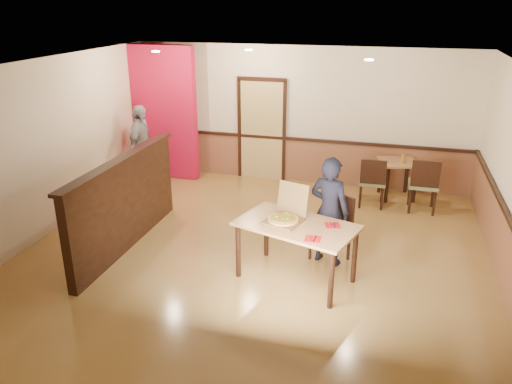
% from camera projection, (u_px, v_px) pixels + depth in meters
% --- Properties ---
extents(floor, '(7.00, 7.00, 0.00)m').
position_uv_depth(floor, '(254.00, 255.00, 7.59)').
color(floor, '#A67E40').
rests_on(floor, ground).
extents(ceiling, '(7.00, 7.00, 0.00)m').
position_uv_depth(ceiling, '(254.00, 68.00, 6.57)').
color(ceiling, black).
rests_on(ceiling, wall_back).
extents(wall_back, '(7.00, 0.00, 7.00)m').
position_uv_depth(wall_back, '(300.00, 116.00, 10.22)').
color(wall_back, beige).
rests_on(wall_back, floor).
extents(wall_left, '(0.00, 7.00, 7.00)m').
position_uv_depth(wall_left, '(43.00, 150.00, 7.95)').
color(wall_left, beige).
rests_on(wall_left, floor).
extents(wainscot_back, '(7.00, 0.04, 0.90)m').
position_uv_depth(wainscot_back, '(298.00, 161.00, 10.54)').
color(wainscot_back, brown).
rests_on(wainscot_back, floor).
extents(chair_rail_back, '(7.00, 0.06, 0.06)m').
position_uv_depth(chair_rail_back, '(299.00, 139.00, 10.35)').
color(chair_rail_back, black).
rests_on(chair_rail_back, wall_back).
extents(wainscot_right, '(0.04, 7.00, 0.90)m').
position_uv_depth(wainscot_right, '(508.00, 259.00, 6.56)').
color(wainscot_right, brown).
rests_on(wainscot_right, floor).
extents(back_door, '(0.90, 0.06, 2.10)m').
position_uv_depth(back_door, '(262.00, 130.00, 10.51)').
color(back_door, tan).
rests_on(back_door, wall_back).
extents(booth_partition, '(0.20, 3.10, 1.44)m').
position_uv_depth(booth_partition, '(125.00, 202.00, 7.64)').
color(booth_partition, black).
rests_on(booth_partition, floor).
extents(red_accent_panel, '(1.60, 0.20, 2.78)m').
position_uv_depth(red_accent_panel, '(160.00, 113.00, 10.49)').
color(red_accent_panel, '#B30C31').
rests_on(red_accent_panel, floor).
extents(spot_a, '(0.14, 0.14, 0.02)m').
position_uv_depth(spot_a, '(156.00, 51.00, 8.76)').
color(spot_a, '#FFE4B2').
rests_on(spot_a, ceiling).
extents(spot_b, '(0.14, 0.14, 0.02)m').
position_uv_depth(spot_b, '(249.00, 50.00, 9.02)').
color(spot_b, '#FFE4B2').
rests_on(spot_b, ceiling).
extents(spot_c, '(0.14, 0.14, 0.02)m').
position_uv_depth(spot_c, '(369.00, 60.00, 7.58)').
color(spot_c, '#FFE4B2').
rests_on(spot_c, ceiling).
extents(main_table, '(1.77, 1.33, 0.84)m').
position_uv_depth(main_table, '(296.00, 232.00, 6.69)').
color(main_table, '#B6814D').
rests_on(main_table, floor).
extents(diner_chair, '(0.67, 0.67, 0.99)m').
position_uv_depth(diner_chair, '(334.00, 225.00, 7.34)').
color(diner_chair, olive).
rests_on(diner_chair, floor).
extents(side_chair_left, '(0.49, 0.49, 0.96)m').
position_uv_depth(side_chair_left, '(372.00, 180.00, 9.18)').
color(side_chair_left, olive).
rests_on(side_chair_left, floor).
extents(side_chair_right, '(0.51, 0.51, 1.02)m').
position_uv_depth(side_chair_right, '(424.00, 183.00, 8.94)').
color(side_chair_right, olive).
rests_on(side_chair_right, floor).
extents(side_table, '(0.86, 0.86, 0.74)m').
position_uv_depth(side_table, '(398.00, 170.00, 9.61)').
color(side_table, '#B6814D').
rests_on(side_table, floor).
extents(diner, '(0.68, 0.55, 1.62)m').
position_uv_depth(diner, '(329.00, 211.00, 7.13)').
color(diner, black).
rests_on(diner, floor).
extents(passerby, '(0.52, 1.04, 1.70)m').
position_uv_depth(passerby, '(141.00, 147.00, 10.05)').
color(passerby, '#95939B').
rests_on(passerby, floor).
extents(pizza_box, '(0.58, 0.63, 0.47)m').
position_uv_depth(pizza_box, '(285.00, 217.00, 6.72)').
color(pizza_box, brown).
rests_on(pizza_box, main_table).
extents(pizza, '(0.55, 0.55, 0.03)m').
position_uv_depth(pizza, '(283.00, 219.00, 6.69)').
color(pizza, '#D8994E').
rests_on(pizza, pizza_box).
extents(napkin_near, '(0.20, 0.20, 0.01)m').
position_uv_depth(napkin_near, '(313.00, 239.00, 6.24)').
color(napkin_near, red).
rests_on(napkin_near, main_table).
extents(napkin_far, '(0.24, 0.24, 0.01)m').
position_uv_depth(napkin_far, '(332.00, 225.00, 6.61)').
color(napkin_far, red).
rests_on(napkin_far, main_table).
extents(condiment, '(0.06, 0.06, 0.16)m').
position_uv_depth(condiment, '(403.00, 159.00, 9.42)').
color(condiment, '#976C1B').
rests_on(condiment, side_table).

